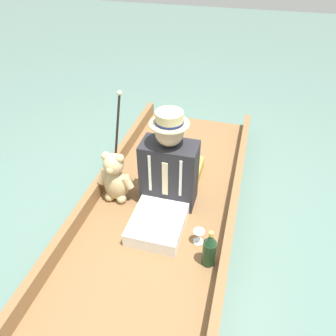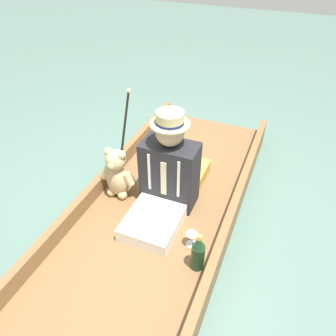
# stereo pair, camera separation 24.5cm
# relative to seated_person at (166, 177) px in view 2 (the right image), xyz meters

# --- Properties ---
(ground_plane) EXTENTS (16.00, 16.00, 0.00)m
(ground_plane) POSITION_rel_seated_person_xyz_m (0.04, -0.02, -0.42)
(ground_plane) COLOR slate
(punt_boat) EXTENTS (1.17, 2.87, 0.27)m
(punt_boat) POSITION_rel_seated_person_xyz_m (0.04, -0.02, -0.35)
(punt_boat) COLOR brown
(punt_boat) RESTS_ON ground_plane
(seat_cushion) EXTENTS (0.48, 0.34, 0.12)m
(seat_cushion) POSITION_rel_seated_person_xyz_m (0.05, -0.41, -0.23)
(seat_cushion) COLOR #B7933D
(seat_cushion) RESTS_ON punt_boat
(seated_person) EXTENTS (0.42, 0.69, 0.80)m
(seated_person) POSITION_rel_seated_person_xyz_m (0.00, 0.00, 0.00)
(seated_person) COLOR white
(seated_person) RESTS_ON punt_boat
(teddy_bear) EXTENTS (0.32, 0.19, 0.45)m
(teddy_bear) POSITION_rel_seated_person_xyz_m (0.42, 0.02, -0.08)
(teddy_bear) COLOR tan
(teddy_bear) RESTS_ON punt_boat
(wine_glass) EXTENTS (0.08, 0.08, 0.11)m
(wine_glass) POSITION_rel_seated_person_xyz_m (-0.32, 0.30, -0.21)
(wine_glass) COLOR silver
(wine_glass) RESTS_ON punt_boat
(walking_cane) EXTENTS (0.04, 0.33, 0.74)m
(walking_cane) POSITION_rel_seated_person_xyz_m (0.52, -0.33, 0.14)
(walking_cane) COLOR black
(walking_cane) RESTS_ON punt_boat
(champagne_bottle) EXTENTS (0.09, 0.09, 0.30)m
(champagne_bottle) POSITION_rel_seated_person_xyz_m (-0.41, 0.46, -0.15)
(champagne_bottle) COLOR #19381E
(champagne_bottle) RESTS_ON punt_boat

